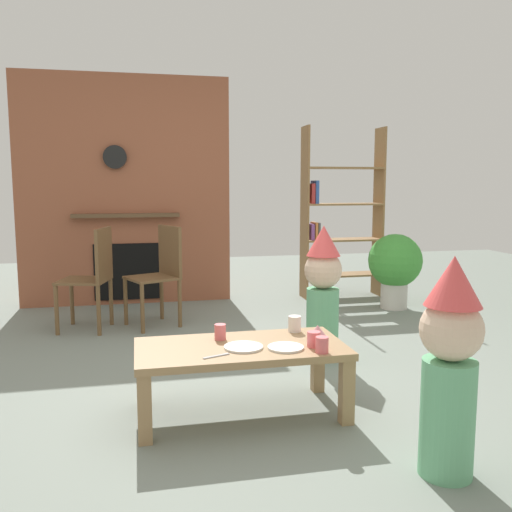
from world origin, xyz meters
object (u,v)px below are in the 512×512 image
(paper_cup_far_left, at_px, (322,345))
(potted_plant_tall, at_px, (395,264))
(paper_cup_near_left, at_px, (220,332))
(dining_chair_left, at_px, (94,273))
(paper_plate_rear, at_px, (244,347))
(bookshelf, at_px, (336,221))
(paper_cup_center, at_px, (314,339))
(paper_cup_near_right, at_px, (295,324))
(child_in_pink, at_px, (323,289))
(coffee_table, at_px, (241,356))
(birthday_cake_slice, at_px, (318,330))
(dining_chair_middle, at_px, (161,269))
(child_with_cone_hat, at_px, (450,362))
(paper_plate_front, at_px, (286,347))

(paper_cup_far_left, xyz_separation_m, potted_plant_tall, (1.65, 2.48, 0.02))
(paper_cup_far_left, bearing_deg, paper_cup_near_left, 143.54)
(paper_cup_far_left, distance_m, dining_chair_left, 2.61)
(paper_plate_rear, bearing_deg, bookshelf, 61.29)
(paper_cup_center, bearing_deg, dining_chair_left, 121.19)
(paper_cup_near_right, height_order, child_in_pink, child_in_pink)
(coffee_table, bearing_deg, paper_cup_center, -16.45)
(coffee_table, height_order, paper_plate_rear, paper_plate_rear)
(paper_cup_near_left, height_order, paper_cup_center, paper_cup_near_left)
(paper_cup_near_left, bearing_deg, birthday_cake_slice, -3.94)
(paper_plate_rear, distance_m, potted_plant_tall, 3.08)
(dining_chair_left, bearing_deg, paper_cup_center, 135.31)
(dining_chair_middle, bearing_deg, bookshelf, 179.47)
(paper_cup_center, relative_size, dining_chair_middle, 0.09)
(paper_cup_near_right, relative_size, child_in_pink, 0.10)
(bookshelf, bearing_deg, paper_cup_near_left, -121.79)
(child_in_pink, bearing_deg, paper_cup_near_right, 10.15)
(coffee_table, distance_m, birthday_cake_slice, 0.50)
(paper_cup_near_right, bearing_deg, paper_plate_rear, -144.10)
(paper_cup_center, relative_size, child_with_cone_hat, 0.09)
(paper_cup_near_right, xyz_separation_m, birthday_cake_slice, (0.11, -0.11, -0.02))
(dining_chair_left, bearing_deg, paper_cup_near_left, 127.58)
(coffee_table, xyz_separation_m, dining_chair_middle, (-0.33, 2.10, 0.18))
(dining_chair_left, bearing_deg, bookshelf, -146.25)
(paper_cup_near_right, bearing_deg, paper_cup_far_left, -86.92)
(child_in_pink, bearing_deg, dining_chair_middle, -96.44)
(paper_cup_near_left, bearing_deg, child_with_cone_hat, -48.31)
(birthday_cake_slice, bearing_deg, potted_plant_tall, 54.12)
(dining_chair_left, xyz_separation_m, dining_chair_middle, (0.58, 0.07, 0.00))
(bookshelf, xyz_separation_m, paper_cup_far_left, (-1.26, -3.17, -0.43))
(child_in_pink, relative_size, dining_chair_left, 1.09)
(paper_cup_near_right, bearing_deg, child_in_pink, 57.73)
(paper_cup_near_left, xyz_separation_m, paper_cup_far_left, (0.49, -0.36, -0.00))
(birthday_cake_slice, bearing_deg, bookshelf, 67.64)
(paper_cup_center, bearing_deg, paper_plate_rear, 170.98)
(paper_cup_center, distance_m, potted_plant_tall, 2.89)
(bookshelf, bearing_deg, paper_cup_far_left, -111.62)
(paper_plate_front, bearing_deg, potted_plant_tall, 52.55)
(potted_plant_tall, bearing_deg, paper_plate_rear, -131.36)
(paper_cup_far_left, height_order, dining_chair_middle, dining_chair_middle)
(paper_cup_far_left, bearing_deg, child_with_cone_hat, -58.40)
(birthday_cake_slice, xyz_separation_m, dining_chair_left, (-1.39, 1.93, 0.08))
(dining_chair_left, bearing_deg, paper_plate_rear, 127.94)
(paper_cup_far_left, xyz_separation_m, paper_plate_rear, (-0.39, 0.17, -0.04))
(potted_plant_tall, bearing_deg, birthday_cake_slice, -125.88)
(paper_cup_near_right, xyz_separation_m, paper_cup_center, (0.01, -0.32, -0.00))
(paper_plate_rear, height_order, dining_chair_middle, dining_chair_middle)
(birthday_cake_slice, bearing_deg, child_in_pink, 68.69)
(paper_cup_far_left, relative_size, birthday_cake_slice, 0.85)
(coffee_table, bearing_deg, dining_chair_left, 114.25)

